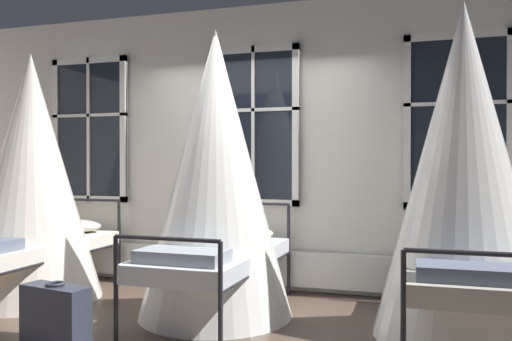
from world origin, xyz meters
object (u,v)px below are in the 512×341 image
(cot_first, at_px, (31,180))
(suitcase_dark, at_px, (55,315))
(cot_third, at_px, (463,176))
(cot_second, at_px, (216,177))

(cot_first, height_order, suitcase_dark, cot_first)
(cot_first, xyz_separation_m, suitcase_dark, (1.12, -1.07, -0.97))
(cot_first, xyz_separation_m, cot_third, (4.07, -0.01, 0.07))
(cot_second, bearing_deg, cot_third, -88.77)
(cot_second, bearing_deg, cot_first, 91.68)
(cot_second, bearing_deg, suitcase_dark, 142.31)
(cot_first, height_order, cot_second, cot_second)
(suitcase_dark, bearing_deg, cot_first, 147.14)
(cot_second, relative_size, suitcase_dark, 4.37)
(cot_first, relative_size, suitcase_dark, 4.22)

